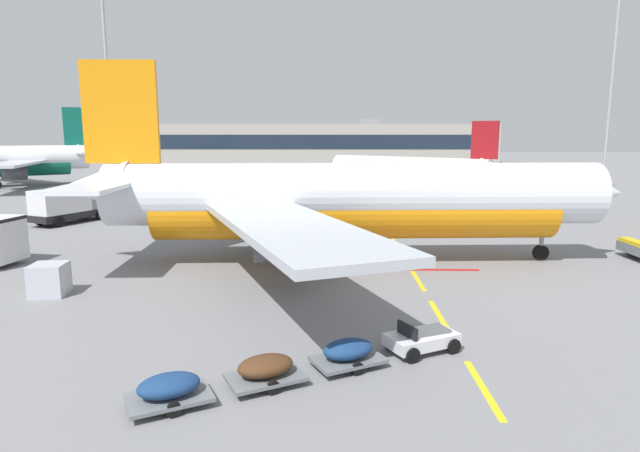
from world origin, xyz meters
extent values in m
plane|color=slate|center=(40.00, 40.00, 0.00)|extent=(400.00, 400.00, 0.00)
cube|color=yellow|center=(18.00, 7.22, 0.00)|extent=(0.24, 4.00, 0.01)
cube|color=yellow|center=(18.00, 14.05, 0.00)|extent=(0.24, 4.00, 0.01)
cube|color=yellow|center=(18.00, 19.65, 0.00)|extent=(0.24, 4.00, 0.01)
cube|color=yellow|center=(18.00, 25.74, 0.00)|extent=(0.24, 4.00, 0.01)
cube|color=yellow|center=(18.00, 32.45, 0.00)|extent=(0.24, 4.00, 0.01)
cube|color=yellow|center=(18.00, 39.93, 0.00)|extent=(0.24, 4.00, 0.01)
cube|color=yellow|center=(18.00, 45.92, 0.00)|extent=(0.24, 4.00, 0.01)
cube|color=yellow|center=(18.00, 51.93, 0.00)|extent=(0.24, 4.00, 0.01)
cube|color=yellow|center=(18.00, 57.47, 0.00)|extent=(0.24, 4.00, 0.01)
cube|color=yellow|center=(18.00, 63.31, 0.00)|extent=(0.24, 4.00, 0.01)
cube|color=yellow|center=(18.00, 70.43, 0.00)|extent=(0.24, 4.00, 0.01)
cube|color=yellow|center=(18.00, 76.41, 0.00)|extent=(0.24, 4.00, 0.01)
cube|color=yellow|center=(18.00, 83.90, 0.00)|extent=(0.24, 4.00, 0.01)
cube|color=#B21414|center=(18.00, 22.00, 0.00)|extent=(8.00, 0.40, 0.01)
cylinder|color=silver|center=(14.68, 23.96, 4.30)|extent=(30.25, 5.32, 3.80)
cylinder|color=orange|center=(14.68, 23.96, 3.26)|extent=(24.65, 4.73, 3.50)
cone|color=silver|center=(29.72, 24.72, 4.30)|extent=(3.68, 3.90, 3.72)
cone|color=silver|center=(-1.05, 23.16, 4.78)|extent=(4.36, 3.44, 3.23)
cube|color=#192333|center=(28.67, 24.66, 4.97)|extent=(1.74, 2.93, 0.60)
cube|color=orange|center=(0.70, 23.25, 9.20)|extent=(4.41, 0.58, 6.00)
cube|color=silver|center=(-0.16, 26.41, 5.06)|extent=(3.52, 6.55, 0.24)
cube|color=silver|center=(0.16, 20.02, 5.06)|extent=(3.52, 6.55, 0.24)
cube|color=#B7BCC6|center=(10.29, 32.25, 3.83)|extent=(9.40, 17.66, 0.36)
cube|color=#B7BCC6|center=(11.14, 15.27, 3.83)|extent=(10.86, 17.55, 0.36)
cylinder|color=#4C4F54|center=(10.29, 29.24, 2.38)|extent=(3.30, 2.26, 2.10)
cylinder|color=black|center=(11.88, 29.32, 2.38)|extent=(0.21, 1.79, 1.79)
cylinder|color=#4C4F54|center=(10.84, 18.26, 2.38)|extent=(3.30, 2.26, 2.10)
cylinder|color=black|center=(12.44, 18.34, 2.38)|extent=(0.21, 1.79, 1.79)
cylinder|color=gray|center=(26.57, 24.56, 1.83)|extent=(0.28, 0.28, 2.67)
cylinder|color=black|center=(26.57, 24.56, 0.50)|extent=(1.00, 0.33, 0.99)
cylinder|color=gray|center=(12.56, 26.45, 1.86)|extent=(0.28, 0.28, 2.61)
cylinder|color=black|center=(12.54, 26.80, 0.55)|extent=(1.12, 0.41, 1.10)
cylinder|color=black|center=(12.57, 26.10, 0.55)|extent=(1.12, 0.41, 1.10)
cylinder|color=gray|center=(12.82, 21.26, 1.86)|extent=(0.28, 0.28, 2.61)
cylinder|color=black|center=(12.80, 21.61, 0.55)|extent=(1.12, 0.41, 1.10)
cylinder|color=black|center=(12.84, 20.91, 0.55)|extent=(1.12, 0.41, 1.10)
cube|color=yellow|center=(32.62, 24.87, 1.12)|extent=(0.82, 2.55, 0.24)
cylinder|color=black|center=(33.27, 26.30, 0.45)|extent=(0.92, 0.44, 0.90)
cylinder|color=silver|center=(23.84, 65.57, 3.39)|extent=(20.65, 16.82, 3.00)
cylinder|color=maroon|center=(23.84, 65.57, 2.57)|extent=(17.00, 13.94, 2.76)
cone|color=silver|center=(14.43, 72.79, 3.39)|extent=(3.98, 4.01, 2.94)
cone|color=silver|center=(33.69, 58.01, 3.76)|extent=(4.18, 4.04, 2.55)
cube|color=#192333|center=(15.08, 72.29, 3.91)|extent=(2.37, 2.55, 0.47)
cube|color=maroon|center=(32.60, 58.85, 7.25)|extent=(2.93, 2.34, 4.73)
cube|color=silver|center=(31.50, 56.51, 3.99)|extent=(5.07, 5.54, 0.19)
cube|color=silver|center=(34.57, 60.51, 3.99)|extent=(5.07, 5.54, 0.19)
cube|color=#B7BCC6|center=(22.25, 58.34, 3.02)|extent=(13.29, 10.51, 0.28)
cube|color=#B7BCC6|center=(30.40, 68.98, 3.02)|extent=(7.78, 13.91, 0.28)
cylinder|color=#4C4F54|center=(23.78, 60.15, 1.87)|extent=(3.01, 2.85, 1.66)
cylinder|color=black|center=(22.78, 60.92, 1.87)|extent=(0.93, 1.17, 1.41)
cylinder|color=#4C4F54|center=(29.06, 67.03, 1.87)|extent=(3.01, 2.85, 1.66)
cylinder|color=black|center=(28.06, 67.80, 1.87)|extent=(0.93, 1.17, 1.41)
cylinder|color=gray|center=(16.40, 71.28, 1.44)|extent=(0.22, 0.22, 2.10)
cylinder|color=black|center=(16.40, 71.28, 0.39)|extent=(0.75, 0.65, 0.78)
cylinder|color=gray|center=(23.84, 62.98, 1.46)|extent=(0.22, 0.22, 2.06)
cylinder|color=black|center=(23.67, 62.76, 0.43)|extent=(0.86, 0.75, 0.87)
cylinder|color=black|center=(24.01, 63.20, 0.43)|extent=(0.86, 0.75, 0.87)
cylinder|color=gray|center=(26.34, 66.23, 1.46)|extent=(0.22, 0.22, 2.06)
cylinder|color=black|center=(26.17, 66.01, 0.43)|extent=(0.86, 0.75, 0.87)
cylinder|color=black|center=(26.51, 66.45, 0.43)|extent=(0.86, 0.75, 0.87)
cone|color=white|center=(-26.55, 78.98, 4.81)|extent=(5.33, 5.08, 3.26)
cube|color=#0F604C|center=(-28.00, 77.97, 9.27)|extent=(3.86, 2.82, 6.05)
cube|color=white|center=(-25.59, 75.72, 5.10)|extent=(6.32, 7.14, 0.24)
cube|color=white|center=(-29.26, 81.03, 5.10)|extent=(6.32, 7.14, 0.24)
cube|color=#B7BCC6|center=(-31.45, 65.18, 3.86)|extent=(9.19, 17.80, 0.36)
cube|color=#B7BCC6|center=(-41.19, 79.29, 3.86)|extent=(16.70, 14.00, 0.36)
cylinder|color=#4C4F54|center=(-33.05, 67.76, 2.39)|extent=(3.86, 3.57, 2.12)
cylinder|color=black|center=(-34.37, 66.84, 2.39)|extent=(1.12, 1.55, 1.80)
cylinder|color=#4C4F54|center=(-39.35, 76.88, 2.39)|extent=(3.86, 3.57, 2.12)
cylinder|color=black|center=(-7.61, 23.88, 0.50)|extent=(1.04, 0.47, 1.00)
cube|color=black|center=(-10.47, 38.51, 0.74)|extent=(5.02, 7.37, 0.60)
cube|color=gray|center=(-9.53, 40.62, 1.59)|extent=(3.07, 3.11, 1.10)
cube|color=#192333|center=(-9.07, 41.67, 1.69)|extent=(1.78, 0.83, 0.64)
cube|color=silver|center=(-10.86, 37.61, 2.09)|extent=(4.12, 5.32, 2.10)
cylinder|color=black|center=(-10.66, 41.04, 0.48)|extent=(0.64, 0.99, 0.96)
cylinder|color=black|center=(-8.46, 40.07, 0.48)|extent=(0.64, 0.99, 0.96)
cylinder|color=black|center=(-12.47, 36.95, 0.48)|extent=(0.64, 0.99, 0.96)
cylinder|color=black|center=(-10.27, 35.97, 0.48)|extent=(0.64, 0.99, 0.96)
cube|color=silver|center=(16.54, 10.10, 0.46)|extent=(2.95, 2.43, 0.44)
cube|color=black|center=(15.96, 9.80, 0.86)|extent=(0.62, 1.05, 0.56)
cylinder|color=black|center=(17.02, 11.14, 0.28)|extent=(0.58, 0.42, 0.56)
cylinder|color=black|center=(17.67, 9.90, 0.28)|extent=(0.58, 0.42, 0.56)
cylinder|color=black|center=(15.41, 10.31, 0.28)|extent=(0.58, 0.42, 0.56)
cylinder|color=black|center=(16.05, 9.06, 0.28)|extent=(0.58, 0.42, 0.56)
cube|color=slate|center=(13.78, 8.68, 0.28)|extent=(2.82, 2.43, 0.12)
ellipsoid|color=navy|center=(13.78, 8.68, 0.66)|extent=(2.17, 1.90, 0.64)
cylinder|color=black|center=(13.47, 9.28, 0.22)|extent=(0.46, 0.33, 0.44)
cylinder|color=black|center=(14.09, 8.08, 0.22)|extent=(0.46, 0.33, 0.44)
cube|color=slate|center=(11.11, 7.31, 0.28)|extent=(2.82, 2.43, 0.12)
ellipsoid|color=#4C2D19|center=(11.11, 7.31, 0.66)|extent=(2.17, 1.90, 0.64)
cylinder|color=black|center=(10.80, 7.91, 0.22)|extent=(0.46, 0.33, 0.44)
cylinder|color=black|center=(11.42, 6.71, 0.22)|extent=(0.46, 0.33, 0.44)
cube|color=slate|center=(8.44, 5.94, 0.28)|extent=(2.82, 2.43, 0.12)
ellipsoid|color=navy|center=(8.44, 5.94, 0.66)|extent=(2.17, 1.90, 0.64)
cylinder|color=black|center=(8.14, 6.54, 0.22)|extent=(0.46, 0.33, 0.44)
cylinder|color=black|center=(8.75, 5.34, 0.22)|extent=(0.46, 0.33, 0.44)
cube|color=#B7BCC6|center=(-0.78, 16.65, 0.80)|extent=(1.76, 1.72, 1.60)
cube|color=silver|center=(-0.78, 16.65, 0.80)|extent=(1.61, 0.21, 1.36)
cylinder|color=slate|center=(-14.26, 57.81, 0.30)|extent=(0.70, 0.70, 0.60)
cylinder|color=#9EA0A5|center=(-14.26, 57.81, 14.06)|extent=(0.36, 0.36, 28.12)
cylinder|color=slate|center=(47.85, 59.11, 0.30)|extent=(0.70, 0.70, 0.60)
cylinder|color=#9EA0A5|center=(47.85, 59.11, 13.39)|extent=(0.36, 0.36, 26.78)
cube|color=#9E998E|center=(10.01, 152.03, 5.44)|extent=(100.00, 26.95, 10.88)
cube|color=#192333|center=(10.01, 138.50, 5.98)|extent=(92.00, 0.12, 3.92)
cube|color=gray|center=(25.01, 152.03, 11.68)|extent=(6.00, 5.00, 1.60)
camera|label=1|loc=(13.14, -8.29, 7.88)|focal=29.48mm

